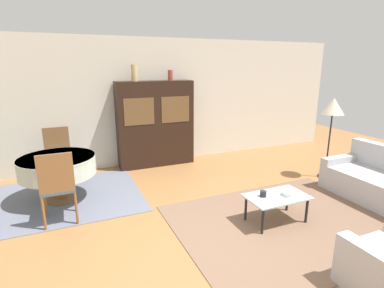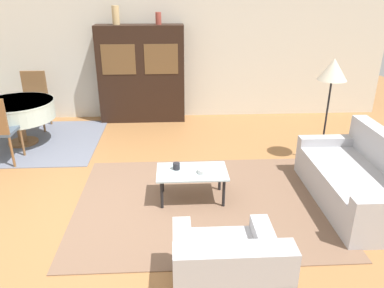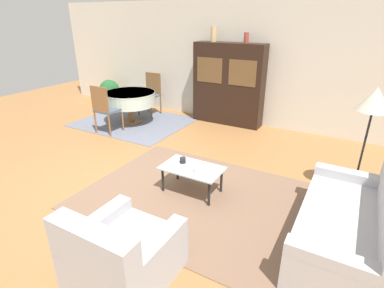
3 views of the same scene
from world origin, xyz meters
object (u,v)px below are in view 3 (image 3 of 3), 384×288
cup (183,160)px  bowl (200,170)px  couch (352,228)px  display_cabinet (228,84)px  armchair (121,255)px  vase_tall (214,34)px  dining_table (130,99)px  coffee_table (192,170)px  floor_lamp (374,104)px  vase_short (246,38)px  potted_plant (110,91)px  dining_chair_near (104,107)px  dining_chair_far (151,91)px

cup → bowl: bearing=-18.2°
couch → cup: 2.25m
couch → display_cabinet: display_cabinet is taller
armchair → vase_tall: 5.25m
dining_table → coffee_table: bearing=-35.2°
couch → armchair: size_ratio=2.01×
floor_lamp → display_cabinet: bearing=143.9°
vase_short → potted_plant: bearing=-175.3°
dining_chair_near → floor_lamp: 4.84m
coffee_table → potted_plant: size_ratio=1.16×
bowl → dining_table: bearing=145.5°
vase_tall → floor_lamp: bearing=-32.6°
floor_lamp → vase_short: bearing=140.1°
display_cabinet → dining_chair_near: size_ratio=1.76×
bowl → potted_plant: 5.20m
vase_tall → potted_plant: 3.39m
armchair → dining_chair_near: dining_chair_near is taller
bowl → potted_plant: potted_plant is taller
vase_short → armchair: bearing=-82.4°
bowl → vase_short: bearing=100.8°
display_cabinet → floor_lamp: (2.82, -2.06, 0.42)m
floor_lamp → armchair: bearing=-124.0°
display_cabinet → bowl: size_ratio=10.46×
floor_lamp → vase_tall: 3.88m
bowl → vase_short: size_ratio=0.81×
bowl → couch: bearing=-4.0°
dining_chair_near → dining_chair_far: (0.00, 1.62, 0.00)m
coffee_table → dining_chair_near: (-2.76, 1.14, 0.24)m
display_cabinet → dining_table: 2.29m
display_cabinet → dining_table: display_cabinet is taller
cup → bowl: size_ratio=0.51×
armchair → dining_chair_far: 5.35m
display_cabinet → potted_plant: 3.45m
armchair → bowl: bearing=91.4°
cup → vase_short: 3.38m
dining_table → dining_chair_far: dining_chair_far is taller
armchair → cup: armchair is taller
couch → dining_chair_far: dining_chair_far is taller
dining_chair_far → armchair: bearing=123.6°
dining_chair_near → vase_short: size_ratio=4.82×
armchair → coffee_table: size_ratio=1.04×
armchair → dining_chair_far: bearing=123.6°
couch → vase_tall: (-3.25, 3.27, 1.69)m
display_cabinet → vase_short: size_ratio=8.49×
couch → bowl: 1.90m
armchair → vase_short: bearing=97.6°
dining_table → cup: 3.20m
coffee_table → floor_lamp: bearing=26.9°
dining_table → floor_lamp: floor_lamp is taller
dining_table → bowl: dining_table is taller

